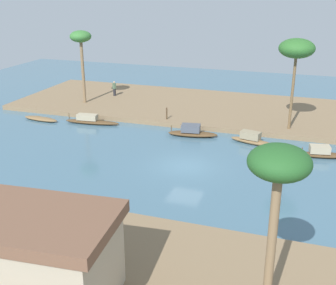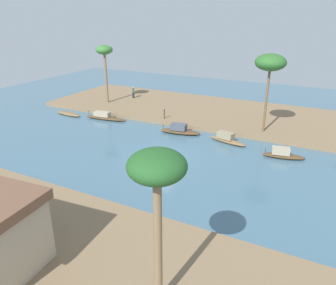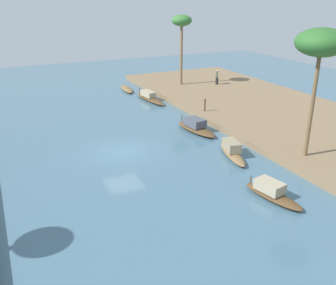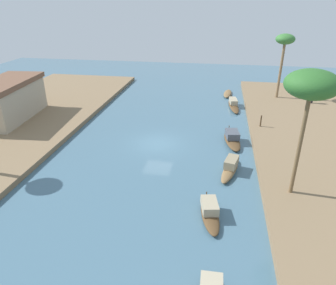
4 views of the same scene
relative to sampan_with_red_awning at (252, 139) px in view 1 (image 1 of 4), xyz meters
name	(u,v)px [view 1 (image 1 of 4)]	position (x,y,z in m)	size (l,w,h in m)	color
river_water	(185,166)	(3.98, 6.40, -0.40)	(76.71, 76.71, 0.00)	#476B7F
riverbank_left	(227,109)	(3.98, -9.03, -0.18)	(45.86, 14.06, 0.45)	#846B4C
sampan_with_red_awning	(252,139)	(0.00, 0.00, 0.00)	(4.14, 1.83, 1.05)	brown
sampan_upstream_small	(192,132)	(5.33, -0.23, -0.01)	(4.51, 1.91, 1.06)	brown
sampan_midstream	(91,120)	(15.57, -0.59, -0.07)	(5.45, 1.56, 0.94)	brown
sampan_open_hull	(322,153)	(-5.57, 1.30, -0.04)	(3.77, 1.66, 0.95)	brown
sampan_with_tall_canopy	(41,119)	(20.75, 0.05, -0.22)	(3.99, 1.36, 0.36)	brown
person_on_near_bank	(114,89)	(17.37, -9.83, 0.84)	(0.50, 0.44, 1.69)	#232328
mooring_post	(167,113)	(8.65, -3.01, 0.61)	(0.14, 0.14, 1.14)	#4C3823
palm_tree_left_near	(297,49)	(-2.71, -3.81, 7.09)	(3.05, 3.05, 7.98)	brown
palm_tree_left_far	(81,40)	(19.19, -6.06, 6.76)	(2.24, 2.24, 7.71)	#7F6647
palm_tree_right_tall	(278,172)	(-3.47, 20.48, 6.18)	(2.24, 2.24, 7.12)	#7F6647
riverside_building	(8,253)	(6.73, 22.69, 2.05)	(9.40, 4.98, 3.95)	tan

